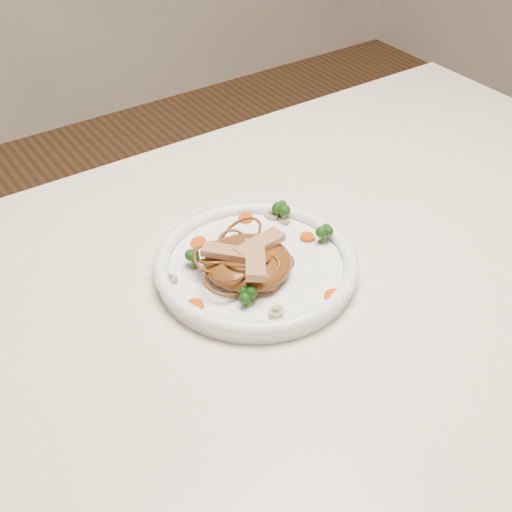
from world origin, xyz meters
TOP-DOWN VIEW (x-y plane):
  - table at (0.00, 0.00)m, footprint 1.20×0.80m
  - plate at (-0.10, 0.04)m, footprint 0.35×0.35m
  - noodle_mound at (-0.11, 0.03)m, footprint 0.13×0.13m
  - chicken_a at (-0.10, 0.03)m, footprint 0.07×0.03m
  - chicken_b at (-0.14, 0.04)m, footprint 0.06×0.06m
  - chicken_c at (-0.12, 0.01)m, footprint 0.06×0.08m
  - broccoli_0 at (-0.01, 0.10)m, footprint 0.03×0.03m
  - broccoli_1 at (-0.17, 0.08)m, footprint 0.03×0.03m
  - broccoli_2 at (-0.15, -0.02)m, footprint 0.03×0.03m
  - broccoli_3 at (0.00, 0.02)m, footprint 0.03×0.03m
  - carrot_0 at (-0.05, 0.13)m, footprint 0.02×0.02m
  - carrot_1 at (-0.20, 0.01)m, footprint 0.03×0.03m
  - carrot_2 at (-0.01, 0.04)m, footprint 0.02×0.02m
  - carrot_3 at (-0.14, 0.11)m, footprint 0.03×0.03m
  - carrot_4 at (-0.06, -0.07)m, footprint 0.02×0.02m
  - mushroom_0 at (-0.13, -0.06)m, footprint 0.03×0.03m
  - mushroom_1 at (-0.01, 0.09)m, footprint 0.02×0.02m
  - mushroom_2 at (-0.21, 0.07)m, footprint 0.03×0.03m
  - mushroom_3 at (-0.02, 0.11)m, footprint 0.03×0.03m

SIDE VIEW (x-z plane):
  - table at x=0.00m, z-range 0.28..1.03m
  - plate at x=-0.10m, z-range 0.75..0.77m
  - carrot_0 at x=-0.05m, z-range 0.77..0.77m
  - carrot_1 at x=-0.20m, z-range 0.77..0.77m
  - carrot_2 at x=-0.01m, z-range 0.77..0.77m
  - carrot_3 at x=-0.14m, z-range 0.77..0.77m
  - carrot_4 at x=-0.06m, z-range 0.77..0.77m
  - mushroom_0 at x=-0.13m, z-range 0.77..0.77m
  - mushroom_1 at x=-0.01m, z-range 0.77..0.77m
  - mushroom_2 at x=-0.21m, z-range 0.77..0.77m
  - mushroom_3 at x=-0.02m, z-range 0.77..0.77m
  - broccoli_1 at x=-0.17m, z-range 0.77..0.79m
  - broccoli_2 at x=-0.15m, z-range 0.77..0.80m
  - noodle_mound at x=-0.11m, z-range 0.76..0.80m
  - broccoli_3 at x=0.00m, z-range 0.77..0.80m
  - broccoli_0 at x=-0.01m, z-range 0.77..0.80m
  - chicken_b at x=-0.14m, z-range 0.80..0.81m
  - chicken_a at x=-0.10m, z-range 0.80..0.81m
  - chicken_c at x=-0.12m, z-range 0.80..0.81m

